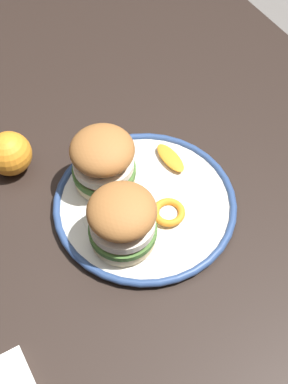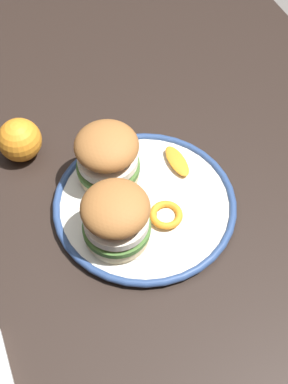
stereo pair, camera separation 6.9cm
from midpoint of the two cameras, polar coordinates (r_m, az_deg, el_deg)
The scene contains 8 objects.
ground_plane at distance 1.54m, azimuth -1.02°, elevation -16.46°, with size 8.00×8.00×0.00m, color slate.
dining_table at distance 0.97m, azimuth -1.57°, elevation -4.25°, with size 1.48×0.94×0.71m.
dinner_plate at distance 0.89m, azimuth -2.21°, elevation -1.27°, with size 0.30×0.30×0.02m.
sandwich_half_left at distance 0.80m, azimuth -4.71°, elevation -3.04°, with size 0.12×0.12×0.10m.
sandwich_half_right at distance 0.87m, azimuth -6.51°, elevation 3.23°, with size 0.10×0.10×0.10m.
orange_peel_curled at distance 0.86m, azimuth 0.28°, elevation -2.25°, with size 0.07×0.07×0.01m.
orange_peel_strip_long at distance 0.93m, azimuth 0.63°, elevation 3.43°, with size 0.07×0.03×0.01m.
whole_orange at distance 0.95m, azimuth -15.75°, elevation 3.72°, with size 0.07×0.07×0.07m, color orange.
Camera 1 is at (-0.43, 0.26, 1.46)m, focal length 51.67 mm.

